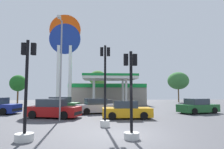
{
  "coord_description": "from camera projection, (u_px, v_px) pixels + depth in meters",
  "views": [
    {
      "loc": [
        -1.45,
        -10.24,
        2.2
      ],
      "look_at": [
        0.54,
        15.04,
        4.43
      ],
      "focal_mm": 31.68,
      "sensor_mm": 36.0,
      "label": 1
    }
  ],
  "objects": [
    {
      "name": "ground_plane",
      "position": [
        125.0,
        135.0,
        10.09
      ],
      "size": [
        90.0,
        90.0,
        0.0
      ],
      "primitive_type": "plane",
      "color": "#47474C",
      "rests_on": "ground"
    },
    {
      "name": "traffic_signal_1",
      "position": [
        105.0,
        94.0,
        12.66
      ],
      "size": [
        0.65,
        0.66,
        5.22
      ],
      "color": "silver",
      "rests_on": "ground"
    },
    {
      "name": "gas_station",
      "position": [
        107.0,
        93.0,
        34.13
      ],
      "size": [
        12.69,
        12.76,
        4.61
      ],
      "color": "gray",
      "rests_on": "ground"
    },
    {
      "name": "tree_2",
      "position": [
        178.0,
        81.0,
        42.04
      ],
      "size": [
        4.43,
        4.43,
        6.4
      ],
      "color": "brown",
      "rests_on": "ground"
    },
    {
      "name": "car_5",
      "position": [
        126.0,
        110.0,
        16.39
      ],
      "size": [
        4.12,
        1.94,
        1.46
      ],
      "color": "black",
      "rests_on": "ground"
    },
    {
      "name": "car_4",
      "position": [
        53.0,
        109.0,
        16.81
      ],
      "size": [
        4.78,
        2.97,
        1.59
      ],
      "color": "black",
      "rests_on": "ground"
    },
    {
      "name": "car_0",
      "position": [
        198.0,
        107.0,
        20.36
      ],
      "size": [
        4.53,
        2.89,
        1.51
      ],
      "color": "black",
      "rests_on": "ground"
    },
    {
      "name": "station_pole_sign",
      "position": [
        65.0,
        47.0,
        28.59
      ],
      "size": [
        4.49,
        0.56,
        13.48
      ],
      "color": "white",
      "rests_on": "ground"
    },
    {
      "name": "tree_1",
      "position": [
        98.0,
        78.0,
        40.69
      ],
      "size": [
        3.59,
        3.59,
        6.56
      ],
      "color": "brown",
      "rests_on": "ground"
    },
    {
      "name": "car_3",
      "position": [
        59.0,
        105.0,
        22.58
      ],
      "size": [
        4.73,
        2.54,
        1.62
      ],
      "color": "black",
      "rests_on": "ground"
    },
    {
      "name": "corner_streetlamp",
      "position": [
        61.0,
        60.0,
        15.53
      ],
      "size": [
        0.24,
        1.48,
        7.95
      ],
      "color": "gray",
      "rests_on": "ground"
    },
    {
      "name": "car_2",
      "position": [
        97.0,
        107.0,
        20.34
      ],
      "size": [
        4.57,
        2.92,
        1.52
      ],
      "color": "black",
      "rests_on": "ground"
    },
    {
      "name": "tree_0",
      "position": [
        18.0,
        83.0,
        37.74
      ],
      "size": [
        3.1,
        3.1,
        5.41
      ],
      "color": "brown",
      "rests_on": "ground"
    },
    {
      "name": "traffic_signal_2",
      "position": [
        26.0,
        110.0,
        8.97
      ],
      "size": [
        0.83,
        0.83,
        4.61
      ],
      "color": "silver",
      "rests_on": "ground"
    },
    {
      "name": "traffic_signal_0",
      "position": [
        131.0,
        107.0,
        9.36
      ],
      "size": [
        0.72,
        0.72,
        4.15
      ],
      "color": "silver",
      "rests_on": "ground"
    }
  ]
}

